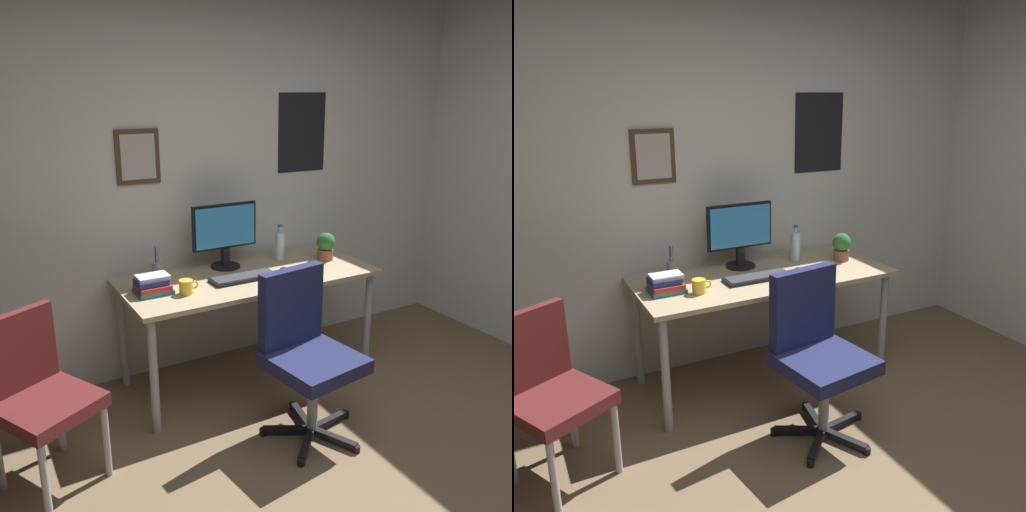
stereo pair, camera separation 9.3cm
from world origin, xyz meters
TOP-DOWN VIEW (x-y plane):
  - wall_back at (0.00, 2.15)m, footprint 4.40×0.10m
  - desk at (0.10, 1.70)m, footprint 1.66×0.73m
  - office_chair at (0.08, 1.02)m, footprint 0.57×0.57m
  - side_chair at (-1.28, 1.31)m, footprint 0.57×0.57m
  - monitor at (0.03, 1.91)m, footprint 0.46×0.20m
  - keyboard at (0.02, 1.63)m, footprint 0.43×0.15m
  - computer_mouse at (0.32, 1.60)m, footprint 0.06×0.11m
  - water_bottle at (0.44, 1.88)m, footprint 0.07×0.07m
  - coffee_mug_near at (-0.39, 1.57)m, footprint 0.12×0.08m
  - potted_plant at (0.73, 1.72)m, footprint 0.13×0.13m
  - pen_cup at (-0.43, 1.96)m, footprint 0.07×0.07m
  - book_stack_left at (-0.56, 1.68)m, footprint 0.21×0.17m

SIDE VIEW (x-z plane):
  - side_chair at x=-1.28m, z-range 0.06..0.94m
  - office_chair at x=0.08m, z-range 0.05..1.00m
  - desk at x=0.10m, z-range 0.30..1.04m
  - keyboard at x=0.02m, z-range 0.74..0.77m
  - computer_mouse at x=0.32m, z-range 0.74..0.78m
  - coffee_mug_near at x=-0.39m, z-range 0.75..0.83m
  - book_stack_left at x=-0.56m, z-range 0.74..0.85m
  - pen_cup at x=-0.43m, z-range 0.70..0.90m
  - potted_plant at x=0.73m, z-range 0.75..0.95m
  - water_bottle at x=0.44m, z-range 0.72..0.98m
  - monitor at x=0.03m, z-range 0.77..1.20m
  - wall_back at x=0.00m, z-range 0.00..2.60m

